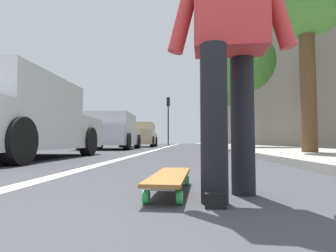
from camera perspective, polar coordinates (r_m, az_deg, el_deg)
ground_plane at (r=10.81m, az=3.17°, el=-4.97°), size 80.00×80.00×0.00m
lane_stripe_white at (r=20.84m, az=0.52°, el=-4.17°), size 52.00×0.16×0.01m
sidewalk_curb at (r=19.03m, az=12.62°, el=-4.02°), size 52.00×3.20×0.10m
building_facade at (r=23.96m, az=18.04°, el=7.45°), size 40.00×1.20×9.44m
skateboard at (r=1.70m, az=0.43°, el=-10.67°), size 0.85×0.25×0.11m
skater_person at (r=1.68m, az=12.62°, el=18.65°), size 0.45×0.72×1.64m
parked_car_near at (r=5.72m, az=-29.23°, el=1.13°), size 4.30×1.99×1.48m
parked_car_mid at (r=11.88m, az=-11.62°, el=-1.28°), size 4.10×2.08×1.49m
parked_car_far at (r=17.38m, az=-5.90°, el=-1.96°), size 4.15×2.13×1.49m
traffic_light at (r=24.55m, az=0.05°, el=2.90°), size 0.33×0.28×4.31m
street_tree_mid at (r=12.95m, az=15.21°, el=12.66°), size 2.85×2.85×5.30m
street_tree_far at (r=20.03m, az=11.00°, el=6.54°), size 2.16×2.16×4.85m
pedestrian_distant at (r=12.64m, az=14.35°, el=-0.54°), size 0.44×0.69×1.58m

